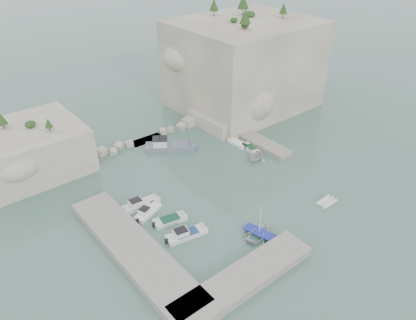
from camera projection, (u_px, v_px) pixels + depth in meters
ground at (234, 195)px, 57.85m from camera, size 400.00×400.00×0.00m
cliff_east at (244, 64)px, 81.01m from camera, size 26.00×22.00×17.00m
cliff_terrace at (221, 119)px, 76.11m from camera, size 8.00×10.00×2.50m
outcrop_west at (28, 150)px, 61.83m from camera, size 16.00×14.00×7.00m
quay_west at (134, 249)px, 47.76m from camera, size 5.00×24.00×1.10m
quay_south at (244, 279)px, 43.91m from camera, size 18.00×4.00×1.10m
ledge_east at (253, 138)px, 71.52m from camera, size 3.00×16.00×0.80m
breakwater at (147, 136)px, 71.52m from camera, size 28.00×3.00×1.40m
motorboat_b at (148, 214)px, 54.25m from camera, size 4.91×3.15×1.40m
motorboat_a at (141, 206)px, 55.72m from camera, size 5.84×2.09×1.40m
motorboat_c at (170, 222)px, 52.86m from camera, size 5.03×2.65×0.70m
motorboat_d at (187, 236)px, 50.49m from camera, size 5.97×2.75×1.40m
rowboat at (259, 235)px, 50.67m from camera, size 5.07×4.13×0.92m
inflatable_dinghy at (326, 203)px, 56.23m from camera, size 3.15×1.58×0.44m
tender_east_a at (256, 160)px, 66.00m from camera, size 4.28×3.92×1.91m
tender_east_b at (251, 150)px, 68.80m from camera, size 2.03×4.23×0.70m
tender_east_c at (237, 144)px, 70.45m from camera, size 1.43×4.37×0.70m
tender_east_d at (224, 133)px, 74.09m from camera, size 4.70×3.64×1.72m
work_boat at (170, 149)px, 69.15m from camera, size 9.06×7.36×2.20m
rowboat_mast at (260, 219)px, 49.34m from camera, size 0.10×0.10×4.20m
vegetation at (220, 18)px, 74.24m from camera, size 53.48×13.88×13.40m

